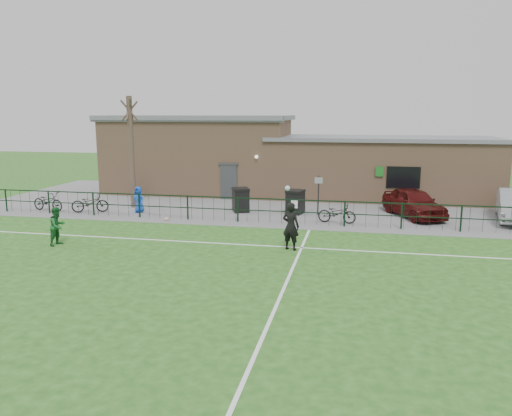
% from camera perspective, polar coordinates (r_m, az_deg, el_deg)
% --- Properties ---
extents(ground, '(90.00, 90.00, 0.00)m').
position_cam_1_polar(ground, '(15.95, -3.65, -7.92)').
color(ground, '#225418').
rests_on(ground, ground).
extents(paving_strip, '(34.00, 13.00, 0.02)m').
position_cam_1_polar(paving_strip, '(28.80, 3.41, 0.59)').
color(paving_strip, slate).
rests_on(paving_strip, ground).
extents(pitch_line_touch, '(28.00, 0.10, 0.01)m').
position_cam_1_polar(pitch_line_touch, '(23.29, 1.39, -1.87)').
color(pitch_line_touch, white).
rests_on(pitch_line_touch, ground).
extents(pitch_line_mid, '(28.00, 0.10, 0.01)m').
position_cam_1_polar(pitch_line_mid, '(19.67, -0.59, -4.25)').
color(pitch_line_mid, white).
rests_on(pitch_line_mid, ground).
extents(pitch_line_perp, '(0.10, 16.00, 0.01)m').
position_cam_1_polar(pitch_line_perp, '(15.56, 3.55, -8.38)').
color(pitch_line_perp, white).
rests_on(pitch_line_perp, ground).
extents(perimeter_fence, '(28.00, 0.10, 1.20)m').
position_cam_1_polar(perimeter_fence, '(23.36, 1.48, -0.33)').
color(perimeter_fence, black).
rests_on(perimeter_fence, ground).
extents(bare_tree, '(0.30, 0.30, 6.00)m').
position_cam_1_polar(bare_tree, '(27.87, -14.05, 6.15)').
color(bare_tree, '#443229').
rests_on(bare_tree, ground).
extents(wheelie_bin_left, '(1.07, 1.12, 1.17)m').
position_cam_1_polar(wheelie_bin_left, '(26.05, -1.76, 0.84)').
color(wheelie_bin_left, black).
rests_on(wheelie_bin_left, paving_strip).
extents(wheelie_bin_right, '(0.94, 1.01, 1.14)m').
position_cam_1_polar(wheelie_bin_right, '(25.61, 4.51, 0.61)').
color(wheelie_bin_right, black).
rests_on(wheelie_bin_right, paving_strip).
extents(sign_post, '(0.07, 0.07, 2.00)m').
position_cam_1_polar(sign_post, '(25.41, 7.14, 1.46)').
color(sign_post, black).
rests_on(sign_post, paving_strip).
extents(car_maroon, '(3.26, 4.52, 1.43)m').
position_cam_1_polar(car_maroon, '(25.95, 17.58, 0.59)').
color(car_maroon, '#440D0C').
rests_on(car_maroon, paving_strip).
extents(bicycle_a, '(2.01, 1.02, 1.00)m').
position_cam_1_polar(bicycle_a, '(28.50, -22.69, 0.70)').
color(bicycle_a, black).
rests_on(bicycle_a, paving_strip).
extents(bicycle_c, '(1.98, 1.27, 0.98)m').
position_cam_1_polar(bicycle_c, '(27.32, -18.44, 0.56)').
color(bicycle_c, black).
rests_on(bicycle_c, paving_strip).
extents(bicycle_e, '(1.82, 0.78, 0.93)m').
position_cam_1_polar(bicycle_e, '(23.70, 9.23, -0.59)').
color(bicycle_e, black).
rests_on(bicycle_e, paving_strip).
extents(spectator_child, '(0.76, 0.60, 1.36)m').
position_cam_1_polar(spectator_child, '(26.54, -13.27, 0.95)').
color(spectator_child, blue).
rests_on(spectator_child, paving_strip).
extents(goalkeeper_kick, '(1.03, 3.26, 2.04)m').
position_cam_1_polar(goalkeeper_kick, '(18.89, 3.99, -2.00)').
color(goalkeeper_kick, black).
rests_on(goalkeeper_kick, ground).
extents(outfield_player, '(0.70, 0.83, 1.52)m').
position_cam_1_polar(outfield_player, '(21.02, -21.74, -1.92)').
color(outfield_player, '#1A5B28').
rests_on(outfield_player, ground).
extents(ball_ground, '(0.21, 0.21, 0.21)m').
position_cam_1_polar(ball_ground, '(24.31, -10.19, -1.25)').
color(ball_ground, silver).
rests_on(ball_ground, ground).
extents(clubhouse, '(24.25, 5.40, 4.96)m').
position_cam_1_polar(clubhouse, '(31.57, 2.65, 5.55)').
color(clubhouse, '#A77F5D').
rests_on(clubhouse, ground).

